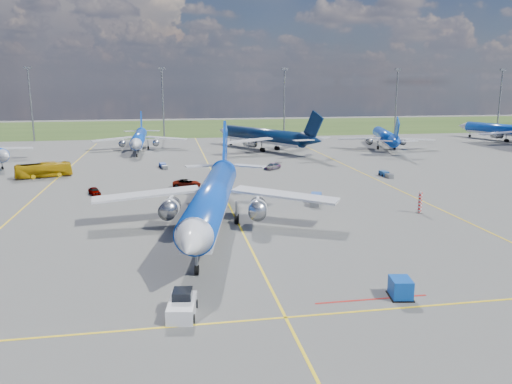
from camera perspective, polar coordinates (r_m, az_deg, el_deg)
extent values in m
plane|color=#535351|center=(58.70, -1.10, -5.50)|extent=(400.00, 400.00, 0.00)
cube|color=#2D4719|center=(206.16, -7.58, 7.33)|extent=(400.00, 80.00, 0.01)
cube|color=yellow|center=(87.50, -4.12, 0.50)|extent=(0.25, 160.00, 0.02)
cube|color=yellow|center=(40.48, 3.40, -14.12)|extent=(60.00, 0.25, 0.02)
cube|color=yellow|center=(99.24, -22.24, 1.03)|extent=(0.25, 120.00, 0.02)
cube|color=yellow|center=(104.27, 11.93, 2.21)|extent=(0.25, 120.00, 0.02)
cube|color=#A5140F|center=(44.54, 13.08, -11.86)|extent=(10.00, 0.25, 0.02)
cylinder|color=slate|center=(170.46, -24.32, 9.00)|extent=(0.50, 0.50, 22.00)
cube|color=slate|center=(170.36, -24.66, 12.78)|extent=(2.20, 0.50, 0.80)
cylinder|color=slate|center=(165.34, -10.58, 9.80)|extent=(0.50, 0.50, 22.00)
cube|color=slate|center=(165.24, -10.74, 13.72)|extent=(2.20, 0.50, 0.80)
cylinder|color=slate|center=(169.76, 3.25, 10.06)|extent=(0.50, 0.50, 22.00)
cube|color=slate|center=(169.67, 3.30, 13.87)|extent=(2.20, 0.50, 0.80)
cylinder|color=slate|center=(183.03, 15.72, 9.79)|extent=(0.50, 0.50, 22.00)
cube|color=slate|center=(182.94, 15.94, 13.33)|extent=(2.20, 0.50, 0.80)
cylinder|color=slate|center=(203.43, 26.08, 9.23)|extent=(0.50, 0.50, 22.00)
cube|color=slate|center=(203.35, 26.39, 12.40)|extent=(2.20, 0.50, 0.80)
cylinder|color=red|center=(73.89, 18.23, -1.16)|extent=(0.50, 0.50, 3.00)
cube|color=silver|center=(40.94, -8.46, -12.98)|extent=(2.61, 4.21, 1.22)
cube|color=black|center=(41.10, -8.40, -11.57)|extent=(1.73, 1.89, 0.85)
cube|color=slate|center=(43.19, -8.08, -11.70)|extent=(0.55, 2.27, 0.19)
cube|color=#0C45AD|center=(45.25, 16.20, -10.48)|extent=(2.02, 2.37, 1.69)
imported|color=#C1930B|center=(104.88, -23.12, 2.32)|extent=(10.56, 5.60, 2.88)
imported|color=#999999|center=(85.90, -17.98, 0.10)|extent=(2.65, 3.88, 1.23)
imported|color=#999999|center=(88.51, -7.92, 1.00)|extent=(5.15, 2.79, 1.37)
imported|color=#999999|center=(105.75, 1.88, 2.97)|extent=(4.60, 4.35, 1.31)
cube|color=#1B49A7|center=(77.63, 6.86, -0.64)|extent=(2.49, 3.29, 1.24)
cube|color=slate|center=(74.81, 6.72, -1.22)|extent=(2.04, 2.58, 1.01)
cube|color=#193899|center=(109.83, -10.62, 3.02)|extent=(1.64, 2.44, 0.95)
cube|color=slate|center=(107.67, -10.39, 2.80)|extent=(1.36, 1.90, 0.78)
cube|color=navy|center=(101.35, 14.41, 2.06)|extent=(1.31, 2.33, 0.97)
cube|color=slate|center=(99.36, 14.99, 1.78)|extent=(1.11, 1.79, 0.79)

